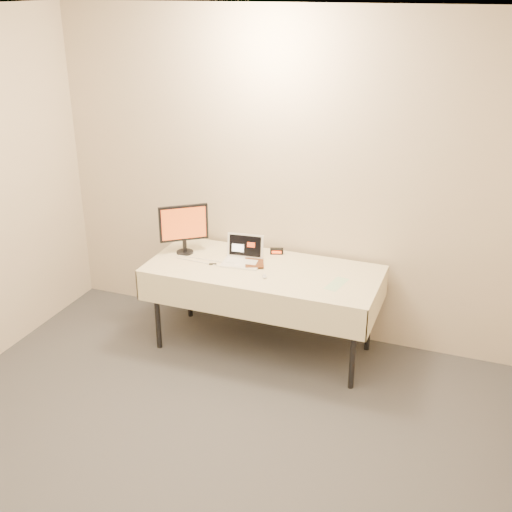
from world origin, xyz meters
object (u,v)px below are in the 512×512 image
(table, at_px, (263,275))
(book, at_px, (245,253))
(monitor, at_px, (184,225))
(laptop, at_px, (243,256))

(table, xyz_separation_m, book, (-0.16, 0.02, 0.16))
(monitor, bearing_deg, book, -41.88)
(table, height_order, laptop, laptop)
(table, bearing_deg, monitor, 175.04)
(table, distance_m, laptop, 0.24)
(table, relative_size, book, 9.22)
(laptop, distance_m, book, 0.08)
(monitor, bearing_deg, table, -42.10)
(book, bearing_deg, table, -28.21)
(table, height_order, book, book)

